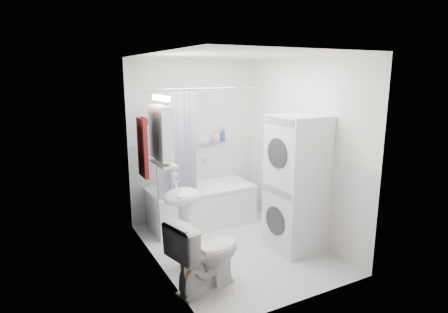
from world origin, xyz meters
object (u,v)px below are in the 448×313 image
sink (183,209)px  washer_dryer (296,184)px  bathtub (201,203)px  toilet (206,253)px

sink → washer_dryer: (1.43, -0.20, 0.15)m
bathtub → washer_dryer: bearing=-59.6°
bathtub → sink: (-0.70, -1.06, 0.39)m
washer_dryer → sink: bearing=170.3°
sink → washer_dryer: washer_dryer is taller
toilet → bathtub: bearing=-37.6°
bathtub → toilet: size_ratio=1.93×
bathtub → toilet: 1.70m
sink → toilet: 0.60m
washer_dryer → toilet: (-1.40, -0.31, -0.47)m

